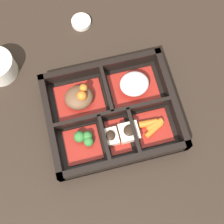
# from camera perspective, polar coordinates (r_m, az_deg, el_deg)

# --- Properties ---
(ground_plane) EXTENTS (3.00, 3.00, 0.00)m
(ground_plane) POSITION_cam_1_polar(r_m,az_deg,el_deg) (0.73, 0.00, -0.62)
(ground_plane) COLOR black
(bento_base) EXTENTS (0.29, 0.24, 0.01)m
(bento_base) POSITION_cam_1_polar(r_m,az_deg,el_deg) (0.73, 0.00, -0.50)
(bento_base) COLOR black
(bento_base) RESTS_ON ground_plane
(bento_rim) EXTENTS (0.29, 0.24, 0.05)m
(bento_rim) POSITION_cam_1_polar(r_m,az_deg,el_deg) (0.71, 0.07, -0.26)
(bento_rim) COLOR black
(bento_rim) RESTS_ON ground_plane
(bowl_stew) EXTENTS (0.11, 0.09, 0.05)m
(bowl_stew) POSITION_cam_1_polar(r_m,az_deg,el_deg) (0.72, -5.98, 2.58)
(bowl_stew) COLOR maroon
(bowl_stew) RESTS_ON bento_base
(bowl_rice) EXTENTS (0.11, 0.09, 0.05)m
(bowl_rice) POSITION_cam_1_polar(r_m,az_deg,el_deg) (0.73, 4.08, 4.97)
(bowl_rice) COLOR maroon
(bowl_rice) RESTS_ON bento_base
(bowl_greens) EXTENTS (0.08, 0.08, 0.03)m
(bowl_greens) POSITION_cam_1_polar(r_m,az_deg,el_deg) (0.70, -5.22, -5.31)
(bowl_greens) COLOR maroon
(bowl_greens) RESTS_ON bento_base
(bowl_tofu) EXTENTS (0.08, 0.08, 0.04)m
(bowl_tofu) POSITION_cam_1_polar(r_m,az_deg,el_deg) (0.69, 1.73, -4.10)
(bowl_tofu) COLOR maroon
(bowl_tofu) RESTS_ON bento_base
(bowl_carrots) EXTENTS (0.08, 0.08, 0.02)m
(bowl_carrots) POSITION_cam_1_polar(r_m,az_deg,el_deg) (0.71, 7.44, -2.71)
(bowl_carrots) COLOR maroon
(bowl_carrots) RESTS_ON bento_base
(sauce_dish) EXTENTS (0.05, 0.05, 0.01)m
(sauce_dish) POSITION_cam_1_polar(r_m,az_deg,el_deg) (0.84, -5.66, 16.07)
(sauce_dish) COLOR beige
(sauce_dish) RESTS_ON ground_plane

